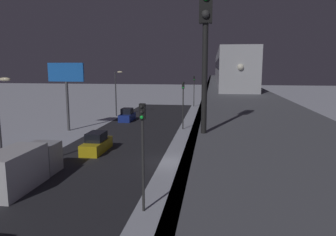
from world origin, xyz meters
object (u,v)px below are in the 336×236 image
(traffic_light_far, at_px, (194,87))
(commercial_billboard, at_px, (66,79))
(subway_train, at_px, (228,67))
(box_truck, at_px, (23,167))
(rail_signal, at_px, (205,37))
(sedan_blue, at_px, (127,116))
(sedan_yellow, at_px, (97,144))
(traffic_light_mid, at_px, (183,98))
(traffic_light_near, at_px, (143,142))

(traffic_light_far, bearing_deg, commercial_billboard, 61.80)
(subway_train, height_order, box_truck, subway_train)
(subway_train, xyz_separation_m, rail_signal, (2.10, 31.77, 0.95))
(sedan_blue, height_order, commercial_billboard, commercial_billboard)
(sedan_yellow, bearing_deg, box_truck, 77.95)
(commercial_billboard, bearing_deg, rail_signal, 121.81)
(subway_train, height_order, traffic_light_far, subway_train)
(sedan_blue, distance_m, commercial_billboard, 11.90)
(box_truck, bearing_deg, rail_signal, 139.87)
(traffic_light_mid, bearing_deg, commercial_billboard, 11.44)
(sedan_blue, relative_size, traffic_light_far, 0.64)
(traffic_light_mid, distance_m, traffic_light_far, 24.90)
(sedan_blue, relative_size, traffic_light_near, 0.64)
(sedan_blue, relative_size, sedan_yellow, 0.86)
(commercial_billboard, bearing_deg, box_truck, 106.12)
(traffic_light_mid, bearing_deg, traffic_light_near, 90.00)
(box_truck, bearing_deg, traffic_light_near, 162.91)
(traffic_light_mid, height_order, traffic_light_far, same)
(sedan_yellow, bearing_deg, commercial_billboard, -52.05)
(rail_signal, xyz_separation_m, box_truck, (13.16, -11.09, -7.93))
(traffic_light_mid, bearing_deg, sedan_yellow, 59.27)
(traffic_light_far, bearing_deg, traffic_light_mid, 90.00)
(commercial_billboard, bearing_deg, sedan_yellow, 127.95)
(traffic_light_mid, relative_size, traffic_light_far, 1.00)
(sedan_blue, bearing_deg, subway_train, 155.62)
(sedan_blue, relative_size, box_truck, 0.55)
(traffic_light_mid, relative_size, commercial_billboard, 0.72)
(sedan_yellow, height_order, box_truck, box_truck)
(subway_train, bearing_deg, traffic_light_far, -77.60)
(rail_signal, height_order, sedan_blue, rail_signal)
(rail_signal, distance_m, traffic_light_near, 10.29)
(box_truck, bearing_deg, traffic_light_mid, -113.37)
(rail_signal, distance_m, commercial_billboard, 35.44)
(subway_train, xyz_separation_m, commercial_billboard, (20.74, 1.72, -1.50))
(subway_train, xyz_separation_m, traffic_light_near, (5.76, 23.60, -4.13))
(sedan_yellow, distance_m, commercial_billboard, 13.57)
(subway_train, height_order, traffic_light_mid, subway_train)
(traffic_light_near, distance_m, traffic_light_far, 49.81)
(box_truck, bearing_deg, sedan_blue, -90.42)
(rail_signal, xyz_separation_m, sedan_blue, (12.96, -38.59, -8.48))
(traffic_light_mid, xyz_separation_m, commercial_billboard, (14.98, 3.03, 2.63))
(box_truck, xyz_separation_m, traffic_light_near, (-9.50, 2.92, 2.85))
(traffic_light_near, height_order, commercial_billboard, commercial_billboard)
(sedan_blue, xyz_separation_m, commercial_billboard, (5.68, 8.55, 6.03))
(subway_train, relative_size, sedan_blue, 9.01)
(sedan_yellow, bearing_deg, traffic_light_near, 121.40)
(sedan_yellow, distance_m, traffic_light_far, 38.41)
(subway_train, distance_m, traffic_light_far, 27.15)
(sedan_blue, xyz_separation_m, sedan_yellow, (-1.80, 18.14, 0.00))
(rail_signal, height_order, box_truck, rail_signal)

